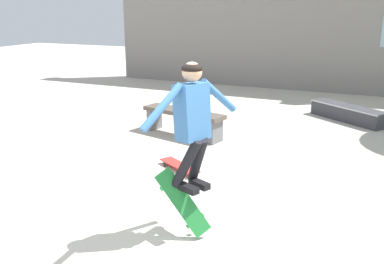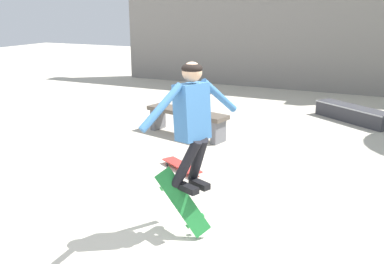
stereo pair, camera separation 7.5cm
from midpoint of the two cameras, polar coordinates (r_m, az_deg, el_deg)
ground_plane at (r=4.85m, az=-6.37°, el=-14.65°), size 40.00×40.00×0.00m
building_backdrop at (r=13.52m, az=15.23°, el=14.39°), size 13.20×0.52×5.25m
park_bench at (r=8.48m, az=-1.43°, el=1.99°), size 1.84×0.83×0.52m
skate_ledge at (r=10.26m, az=19.87°, el=2.38°), size 1.74×1.42×0.34m
skater at (r=4.52m, az=-0.46°, el=2.11°), size 0.61×1.27×1.40m
skateboard_flipping at (r=4.80m, az=-1.68°, el=-9.36°), size 0.62×0.25×0.76m
skateboard_resting at (r=6.79m, az=-1.99°, el=-4.50°), size 0.83×0.62×0.08m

